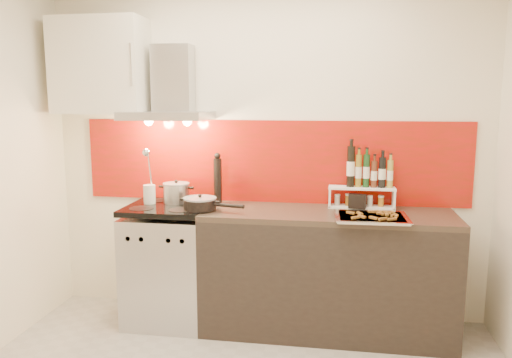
% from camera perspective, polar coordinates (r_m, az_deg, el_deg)
% --- Properties ---
extents(back_wall, '(3.40, 0.02, 2.60)m').
position_cam_1_polar(back_wall, '(3.90, 1.06, 3.21)').
color(back_wall, silver).
rests_on(back_wall, ground).
extents(backsplash, '(3.00, 0.02, 0.64)m').
position_cam_1_polar(backsplash, '(3.89, 1.76, 2.00)').
color(backsplash, maroon).
rests_on(backsplash, back_wall).
extents(range_stove, '(0.60, 0.60, 0.91)m').
position_cam_1_polar(range_stove, '(3.95, -9.87, -9.61)').
color(range_stove, '#B7B7BA').
rests_on(range_stove, ground).
extents(counter, '(1.80, 0.60, 0.90)m').
position_cam_1_polar(counter, '(3.75, 8.07, -10.45)').
color(counter, black).
rests_on(counter, ground).
extents(range_hood, '(0.62, 0.50, 0.61)m').
position_cam_1_polar(range_hood, '(3.88, -9.70, 9.60)').
color(range_hood, '#B7B7BA').
rests_on(range_hood, back_wall).
extents(upper_cabinet, '(0.70, 0.35, 0.72)m').
position_cam_1_polar(upper_cabinet, '(4.09, -17.32, 12.20)').
color(upper_cabinet, beige).
rests_on(upper_cabinet, back_wall).
extents(stock_pot, '(0.21, 0.21, 0.18)m').
position_cam_1_polar(stock_pot, '(3.90, -9.08, -1.55)').
color(stock_pot, '#B7B7BA').
rests_on(stock_pot, range_stove).
extents(saute_pan, '(0.46, 0.24, 0.11)m').
position_cam_1_polar(saute_pan, '(3.64, -6.31, -2.79)').
color(saute_pan, black).
rests_on(saute_pan, range_stove).
extents(utensil_jar, '(0.09, 0.14, 0.44)m').
position_cam_1_polar(utensil_jar, '(3.88, -12.13, -1.03)').
color(utensil_jar, silver).
rests_on(utensil_jar, range_stove).
extents(pepper_mill, '(0.06, 0.06, 0.40)m').
position_cam_1_polar(pepper_mill, '(3.85, -4.40, -0.01)').
color(pepper_mill, black).
rests_on(pepper_mill, counter).
extents(step_shelf, '(0.49, 0.13, 0.46)m').
position_cam_1_polar(step_shelf, '(3.77, 12.26, -0.50)').
color(step_shelf, white).
rests_on(step_shelf, counter).
extents(caddy_box, '(0.13, 0.08, 0.11)m').
position_cam_1_polar(caddy_box, '(3.73, 11.50, -2.51)').
color(caddy_box, black).
rests_on(caddy_box, counter).
extents(baking_tray, '(0.50, 0.39, 0.03)m').
position_cam_1_polar(baking_tray, '(3.45, 13.09, -4.25)').
color(baking_tray, silver).
rests_on(baking_tray, counter).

